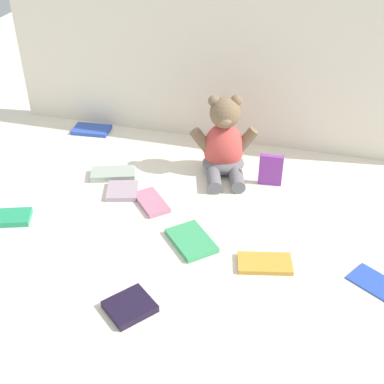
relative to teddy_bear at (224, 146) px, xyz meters
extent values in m
plane|color=silver|center=(-0.04, -0.18, -0.10)|extent=(3.20, 3.20, 0.00)
cube|color=silver|center=(-0.04, 0.22, 0.22)|extent=(1.54, 0.03, 0.62)
ellipsoid|color=#D84C47|center=(0.00, 0.01, -0.01)|extent=(0.15, 0.13, 0.17)
ellipsoid|color=slate|center=(0.00, 0.00, -0.07)|extent=(0.16, 0.14, 0.06)
sphere|color=#7A6047|center=(0.00, 0.00, 0.11)|extent=(0.12, 0.12, 0.09)
ellipsoid|color=#997C5E|center=(0.01, -0.03, 0.10)|extent=(0.05, 0.04, 0.03)
sphere|color=#7A6047|center=(-0.04, 0.00, 0.14)|extent=(0.04, 0.04, 0.04)
sphere|color=#7A6047|center=(0.03, 0.02, 0.14)|extent=(0.04, 0.04, 0.04)
cylinder|color=#7A6047|center=(-0.07, -0.02, 0.02)|extent=(0.08, 0.06, 0.09)
cylinder|color=#7A6047|center=(0.06, 0.02, 0.02)|extent=(0.08, 0.06, 0.09)
cylinder|color=slate|center=(-0.01, -0.09, -0.07)|extent=(0.07, 0.10, 0.04)
cylinder|color=slate|center=(0.06, -0.07, -0.07)|extent=(0.07, 0.10, 0.04)
cube|color=#24955F|center=(-0.51, -0.40, -0.09)|extent=(0.11, 0.10, 0.02)
cube|color=#3AA162|center=(0.00, -0.37, -0.09)|extent=(0.16, 0.16, 0.01)
cube|color=black|center=(-0.08, -0.63, -0.09)|extent=(0.13, 0.14, 0.02)
cube|color=blue|center=(0.47, -0.40, -0.09)|extent=(0.16, 0.14, 0.01)
cube|color=#BA6E8C|center=(-0.16, -0.23, -0.09)|extent=(0.14, 0.14, 0.01)
cube|color=gold|center=(0.20, -0.40, -0.09)|extent=(0.15, 0.10, 0.01)
cube|color=purple|center=(0.15, -0.03, -0.05)|extent=(0.07, 0.02, 0.10)
cube|color=#2C4CB7|center=(-0.52, 0.14, -0.09)|extent=(0.14, 0.09, 0.01)
cube|color=#99A799|center=(-0.33, -0.12, -0.09)|extent=(0.15, 0.11, 0.02)
cube|color=#A58E9E|center=(-0.27, -0.20, -0.09)|extent=(0.11, 0.12, 0.01)
camera|label=1|loc=(0.28, -1.38, 0.80)|focal=48.62mm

